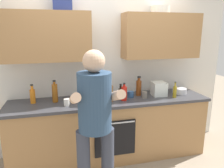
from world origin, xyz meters
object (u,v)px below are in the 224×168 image
bottle_juice (33,96)px  bottle_hotsauce (124,93)px  bottle_vinegar (139,87)px  bottle_syrup (55,93)px  bottle_soy (120,93)px  mixing_bowl (180,91)px  cup_stoneware (145,95)px  knife_block (108,93)px  grocery_bag_produce (159,89)px  person_standing (95,118)px  bottle_oil (175,92)px  cup_coffee (67,102)px  bottle_wine (82,92)px  cup_tea (131,94)px

bottle_juice → bottle_hotsauce: bearing=-8.6°
bottle_vinegar → bottle_syrup: bearing=-179.3°
bottle_soy → mixing_bowl: (0.97, 0.03, -0.04)m
bottle_hotsauce → cup_stoneware: bearing=5.6°
bottle_vinegar → knife_block: bottle_vinegar is taller
mixing_bowl → grocery_bag_produce: (-0.37, -0.02, 0.06)m
person_standing → cup_stoneware: bearing=41.8°
bottle_oil → bottle_hotsauce: size_ratio=0.94×
person_standing → cup_coffee: (-0.26, 0.71, -0.05)m
bottle_oil → bottle_hotsauce: (-0.76, 0.05, 0.01)m
mixing_bowl → bottle_syrup: bearing=178.8°
bottle_wine → cup_tea: bottle_wine is taller
bottle_vinegar → bottle_hotsauce: bearing=-147.7°
bottle_juice → bottle_soy: size_ratio=1.21×
bottle_hotsauce → bottle_juice: bearing=171.4°
bottle_soy → grocery_bag_produce: 0.60m
bottle_vinegar → mixing_bowl: bearing=-4.8°
bottle_juice → cup_tea: size_ratio=2.88×
bottle_soy → bottle_hotsauce: bottle_hotsauce is taller
bottle_vinegar → bottle_soy: bearing=-164.9°
bottle_vinegar → cup_tea: 0.18m
knife_block → grocery_bag_produce: knife_block is taller
bottle_syrup → bottle_soy: (0.91, -0.07, -0.05)m
grocery_bag_produce → cup_stoneware: bearing=-163.3°
bottle_soy → bottle_vinegar: bottle_vinegar is taller
grocery_bag_produce → bottle_hotsauce: bearing=-169.4°
cup_tea → cup_stoneware: bearing=-25.2°
bottle_wine → bottle_vinegar: size_ratio=1.01×
bottle_oil → bottle_vinegar: bottle_vinegar is taller
bottle_syrup → cup_tea: size_ratio=3.37×
bottle_soy → cup_tea: bearing=7.2°
bottle_juice → cup_stoneware: bearing=-5.7°
cup_stoneware → bottle_wine: bearing=175.3°
cup_stoneware → mixing_bowl: size_ratio=0.46×
bottle_syrup → bottle_juice: bearing=175.9°
bottle_juice → knife_block: 1.02m
person_standing → knife_block: person_standing is taller
grocery_bag_produce → cup_coffee: bearing=-174.2°
person_standing → bottle_vinegar: person_standing is taller
mixing_bowl → bottle_soy: bearing=-178.3°
person_standing → bottle_soy: 0.98m
bottle_juice → bottle_syrup: bearing=-4.1°
person_standing → knife_block: size_ratio=5.87×
bottle_juice → bottle_oil: 2.00m
bottle_hotsauce → bottle_syrup: bearing=170.0°
bottle_syrup → cup_tea: bearing=-2.5°
mixing_bowl → bottle_hotsauce: bearing=-172.4°
bottle_juice → bottle_oil: (1.99, -0.24, -0.01)m
cup_tea → grocery_bag_produce: size_ratio=0.42×
bottle_soy → bottle_syrup: bearing=175.7°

